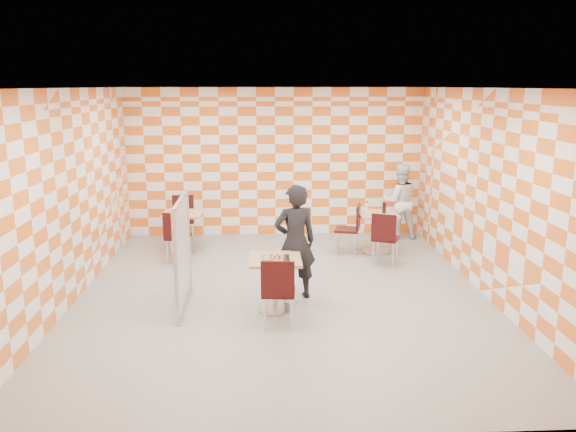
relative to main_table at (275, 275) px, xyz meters
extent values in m
plane|color=gray|center=(0.11, 0.60, -0.51)|extent=(7.00, 7.00, 0.00)
plane|color=white|center=(0.11, 0.60, 2.49)|extent=(7.00, 7.00, 0.00)
plane|color=white|center=(0.11, 4.10, 0.99)|extent=(6.00, 0.00, 6.00)
plane|color=white|center=(-2.89, 0.60, 0.99)|extent=(0.00, 7.00, 7.00)
plane|color=white|center=(3.11, 0.60, 0.99)|extent=(0.00, 7.00, 7.00)
cube|color=tan|center=(0.00, 0.00, 0.22)|extent=(0.70, 0.70, 0.04)
cylinder|color=#A5A5AA|center=(0.00, 0.00, -0.14)|extent=(0.08, 0.08, 0.70)
cylinder|color=#A5A5AA|center=(0.00, 0.00, -0.49)|extent=(0.50, 0.50, 0.03)
cube|color=tan|center=(1.95, 2.66, 0.22)|extent=(0.70, 0.70, 0.04)
cylinder|color=#A5A5AA|center=(1.95, 2.66, -0.14)|extent=(0.08, 0.08, 0.70)
cylinder|color=#A5A5AA|center=(1.95, 2.66, -0.49)|extent=(0.50, 0.50, 0.03)
cube|color=tan|center=(-1.63, 2.86, 0.22)|extent=(0.70, 0.70, 0.04)
cylinder|color=#A5A5AA|center=(-1.63, 2.86, -0.14)|extent=(0.08, 0.08, 0.70)
cylinder|color=#A5A5AA|center=(-1.63, 2.86, -0.49)|extent=(0.50, 0.50, 0.03)
cube|color=black|center=(0.03, -0.49, -0.06)|extent=(0.45, 0.45, 0.04)
cube|color=black|center=(0.01, -0.69, 0.19)|extent=(0.42, 0.07, 0.45)
cylinder|color=silver|center=(0.21, -0.34, -0.29)|extent=(0.03, 0.03, 0.43)
cylinder|color=silver|center=(-0.13, -0.31, -0.29)|extent=(0.03, 0.03, 0.43)
cylinder|color=silver|center=(0.18, -0.68, -0.29)|extent=(0.03, 0.03, 0.43)
cylinder|color=silver|center=(-0.16, -0.65, -0.29)|extent=(0.03, 0.03, 0.43)
cube|color=black|center=(1.96, 1.99, -0.06)|extent=(0.56, 0.56, 0.04)
cube|color=black|center=(1.88, 1.81, 0.19)|extent=(0.40, 0.21, 0.45)
cylinder|color=silver|center=(2.19, 2.07, -0.29)|extent=(0.03, 0.03, 0.43)
cylinder|color=silver|center=(1.88, 2.21, -0.29)|extent=(0.03, 0.03, 0.43)
cylinder|color=silver|center=(2.05, 1.76, -0.29)|extent=(0.03, 0.03, 0.43)
cylinder|color=silver|center=(1.74, 1.90, -0.29)|extent=(0.03, 0.03, 0.43)
cube|color=black|center=(1.39, 2.63, -0.06)|extent=(0.51, 0.51, 0.04)
cube|color=black|center=(1.58, 2.58, 0.19)|extent=(0.15, 0.42, 0.45)
cylinder|color=silver|center=(1.27, 2.84, -0.29)|extent=(0.03, 0.03, 0.43)
cylinder|color=silver|center=(1.18, 2.51, -0.29)|extent=(0.03, 0.03, 0.43)
cylinder|color=silver|center=(1.60, 2.75, -0.29)|extent=(0.03, 0.03, 0.43)
cylinder|color=silver|center=(1.51, 2.43, -0.29)|extent=(0.03, 0.03, 0.43)
cube|color=black|center=(-1.64, 2.28, -0.06)|extent=(0.44, 0.44, 0.04)
cube|color=black|center=(-1.65, 2.08, 0.19)|extent=(0.42, 0.07, 0.45)
cylinder|color=silver|center=(-1.46, 2.44, -0.29)|extent=(0.03, 0.03, 0.43)
cylinder|color=silver|center=(-1.80, 2.46, -0.29)|extent=(0.03, 0.03, 0.43)
cylinder|color=silver|center=(-1.48, 2.10, -0.29)|extent=(0.03, 0.03, 0.43)
cylinder|color=silver|center=(-1.82, 2.12, -0.29)|extent=(0.03, 0.03, 0.43)
cube|color=black|center=(-1.71, 3.49, -0.06)|extent=(0.46, 0.46, 0.04)
cube|color=black|center=(-1.73, 3.69, 0.19)|extent=(0.42, 0.08, 0.45)
cylinder|color=silver|center=(-1.87, 3.30, -0.29)|extent=(0.03, 0.03, 0.43)
cylinder|color=silver|center=(-1.53, 3.33, -0.29)|extent=(0.03, 0.03, 0.43)
cylinder|color=silver|center=(-1.90, 3.64, -0.29)|extent=(0.03, 0.03, 0.43)
cylinder|color=silver|center=(-1.56, 3.67, -0.29)|extent=(0.03, 0.03, 0.43)
cube|color=white|center=(-1.27, 0.18, 0.29)|extent=(0.02, 1.30, 1.40)
cube|color=#B2B2B7|center=(-1.27, 0.18, 1.01)|extent=(0.05, 1.30, 0.05)
cube|color=#B2B2B7|center=(-1.27, 0.18, -0.43)|extent=(0.05, 1.30, 0.05)
cube|color=#B2B2B7|center=(-1.27, -0.47, 0.29)|extent=(0.05, 0.05, 1.50)
cylinder|color=#B2B2B7|center=(-1.27, -0.47, -0.48)|extent=(0.08, 0.08, 0.05)
cube|color=#B2B2B7|center=(-1.27, 0.83, 0.29)|extent=(0.05, 0.05, 1.50)
cylinder|color=#B2B2B7|center=(-1.27, 0.83, -0.48)|extent=(0.08, 0.08, 0.05)
imported|color=black|center=(0.30, 0.46, 0.33)|extent=(0.68, 0.52, 1.68)
imported|color=white|center=(2.60, 3.65, 0.25)|extent=(0.75, 0.59, 1.52)
cube|color=silver|center=(0.00, -0.02, 0.24)|extent=(0.38, 0.34, 0.01)
cone|color=tan|center=(0.00, -0.02, 0.26)|extent=(0.40, 0.40, 0.02)
cone|color=#F2D88C|center=(0.00, 0.00, 0.27)|extent=(0.33, 0.33, 0.01)
cylinder|color=maroon|center=(-0.06, -0.12, 0.28)|extent=(0.04, 0.04, 0.01)
cylinder|color=maroon|center=(0.05, -0.11, 0.28)|extent=(0.04, 0.04, 0.01)
cylinder|color=maroon|center=(0.00, -0.04, 0.28)|extent=(0.04, 0.04, 0.01)
cylinder|color=maroon|center=(-0.05, 0.01, 0.28)|extent=(0.04, 0.04, 0.01)
cylinder|color=maroon|center=(0.06, -0.01, 0.28)|extent=(0.04, 0.04, 0.01)
torus|color=black|center=(0.05, -0.05, 0.28)|extent=(0.03, 0.03, 0.01)
torus|color=black|center=(-0.02, -0.08, 0.28)|extent=(0.03, 0.03, 0.01)
torus|color=black|center=(0.02, 0.02, 0.28)|extent=(0.03, 0.03, 0.01)
torus|color=black|center=(-0.07, -0.04, 0.28)|extent=(0.03, 0.03, 0.01)
cylinder|color=white|center=(1.77, 2.80, 0.32)|extent=(0.06, 0.06, 0.16)
cylinder|color=red|center=(1.77, 2.80, 0.42)|extent=(0.04, 0.04, 0.04)
cylinder|color=black|center=(2.07, 2.67, 0.34)|extent=(0.07, 0.07, 0.20)
cylinder|color=red|center=(2.07, 2.67, 0.46)|extent=(0.03, 0.03, 0.03)
camera|label=1|loc=(-0.18, -7.28, 2.53)|focal=35.00mm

